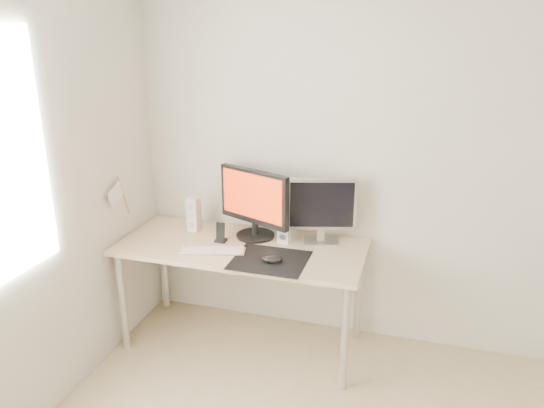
{
  "coord_description": "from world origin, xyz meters",
  "views": [
    {
      "loc": [
        0.17,
        -1.59,
        2.11
      ],
      "look_at": [
        -0.74,
        1.44,
        1.01
      ],
      "focal_mm": 35.0,
      "sensor_mm": 36.0,
      "label": 1
    }
  ],
  "objects_px": {
    "main_monitor": "(254,201)",
    "speaker_left": "(194,214)",
    "phone_dock": "(221,236)",
    "keyboard": "(212,251)",
    "mouse": "(272,259)",
    "second_monitor": "(322,208)",
    "desk": "(242,256)",
    "speaker_right": "(284,225)"
  },
  "relations": [
    {
      "from": "keyboard",
      "to": "speaker_left",
      "type": "bearing_deg",
      "value": 130.32
    },
    {
      "from": "mouse",
      "to": "speaker_left",
      "type": "bearing_deg",
      "value": 152.1
    },
    {
      "from": "main_monitor",
      "to": "phone_dock",
      "type": "height_order",
      "value": "main_monitor"
    },
    {
      "from": "second_monitor",
      "to": "keyboard",
      "type": "bearing_deg",
      "value": -150.71
    },
    {
      "from": "second_monitor",
      "to": "phone_dock",
      "type": "relative_size",
      "value": 3.36
    },
    {
      "from": "desk",
      "to": "keyboard",
      "type": "xyz_separation_m",
      "value": [
        -0.14,
        -0.15,
        0.09
      ]
    },
    {
      "from": "main_monitor",
      "to": "keyboard",
      "type": "distance_m",
      "value": 0.43
    },
    {
      "from": "mouse",
      "to": "speaker_right",
      "type": "relative_size",
      "value": 0.52
    },
    {
      "from": "phone_dock",
      "to": "main_monitor",
      "type": "bearing_deg",
      "value": 36.35
    },
    {
      "from": "main_monitor",
      "to": "speaker_left",
      "type": "distance_m",
      "value": 0.46
    },
    {
      "from": "speaker_left",
      "to": "phone_dock",
      "type": "xyz_separation_m",
      "value": [
        0.25,
        -0.14,
        -0.08
      ]
    },
    {
      "from": "desk",
      "to": "keyboard",
      "type": "bearing_deg",
      "value": -133.06
    },
    {
      "from": "speaker_right",
      "to": "keyboard",
      "type": "xyz_separation_m",
      "value": [
        -0.39,
        -0.28,
        -0.11
      ]
    },
    {
      "from": "desk",
      "to": "speaker_right",
      "type": "height_order",
      "value": "speaker_right"
    },
    {
      "from": "mouse",
      "to": "desk",
      "type": "bearing_deg",
      "value": 143.04
    },
    {
      "from": "speaker_right",
      "to": "phone_dock",
      "type": "distance_m",
      "value": 0.42
    },
    {
      "from": "second_monitor",
      "to": "phone_dock",
      "type": "xyz_separation_m",
      "value": [
        -0.63,
        -0.18,
        -0.2
      ]
    },
    {
      "from": "keyboard",
      "to": "phone_dock",
      "type": "xyz_separation_m",
      "value": [
        -0.01,
        0.17,
        0.03
      ]
    },
    {
      "from": "desk",
      "to": "speaker_left",
      "type": "relative_size",
      "value": 6.83
    },
    {
      "from": "mouse",
      "to": "second_monitor",
      "type": "height_order",
      "value": "second_monitor"
    },
    {
      "from": "speaker_right",
      "to": "phone_dock",
      "type": "bearing_deg",
      "value": -164.37
    },
    {
      "from": "phone_dock",
      "to": "speaker_left",
      "type": "bearing_deg",
      "value": 151.24
    },
    {
      "from": "main_monitor",
      "to": "second_monitor",
      "type": "xyz_separation_m",
      "value": [
        0.44,
        0.04,
        -0.01
      ]
    },
    {
      "from": "mouse",
      "to": "speaker_left",
      "type": "xyz_separation_m",
      "value": [
        -0.67,
        0.35,
        0.09
      ]
    },
    {
      "from": "second_monitor",
      "to": "speaker_left",
      "type": "relative_size",
      "value": 1.89
    },
    {
      "from": "main_monitor",
      "to": "second_monitor",
      "type": "height_order",
      "value": "main_monitor"
    },
    {
      "from": "second_monitor",
      "to": "keyboard",
      "type": "distance_m",
      "value": 0.75
    },
    {
      "from": "mouse",
      "to": "keyboard",
      "type": "relative_size",
      "value": 0.28
    },
    {
      "from": "second_monitor",
      "to": "keyboard",
      "type": "relative_size",
      "value": 1.02
    },
    {
      "from": "desk",
      "to": "phone_dock",
      "type": "height_order",
      "value": "phone_dock"
    },
    {
      "from": "desk",
      "to": "main_monitor",
      "type": "distance_m",
      "value": 0.37
    },
    {
      "from": "mouse",
      "to": "phone_dock",
      "type": "distance_m",
      "value": 0.47
    },
    {
      "from": "main_monitor",
      "to": "second_monitor",
      "type": "relative_size",
      "value": 1.18
    },
    {
      "from": "main_monitor",
      "to": "second_monitor",
      "type": "bearing_deg",
      "value": 5.58
    },
    {
      "from": "main_monitor",
      "to": "speaker_left",
      "type": "bearing_deg",
      "value": 179.98
    },
    {
      "from": "second_monitor",
      "to": "speaker_left",
      "type": "height_order",
      "value": "second_monitor"
    },
    {
      "from": "desk",
      "to": "phone_dock",
      "type": "bearing_deg",
      "value": 174.08
    },
    {
      "from": "desk",
      "to": "speaker_left",
      "type": "distance_m",
      "value": 0.47
    },
    {
      "from": "keyboard",
      "to": "phone_dock",
      "type": "relative_size",
      "value": 3.3
    },
    {
      "from": "speaker_right",
      "to": "speaker_left",
      "type": "bearing_deg",
      "value": 177.7
    },
    {
      "from": "main_monitor",
      "to": "phone_dock",
      "type": "distance_m",
      "value": 0.32
    },
    {
      "from": "mouse",
      "to": "keyboard",
      "type": "height_order",
      "value": "mouse"
    }
  ]
}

